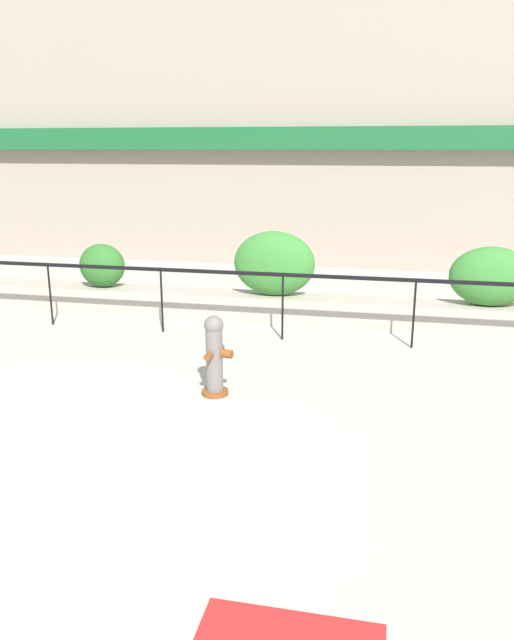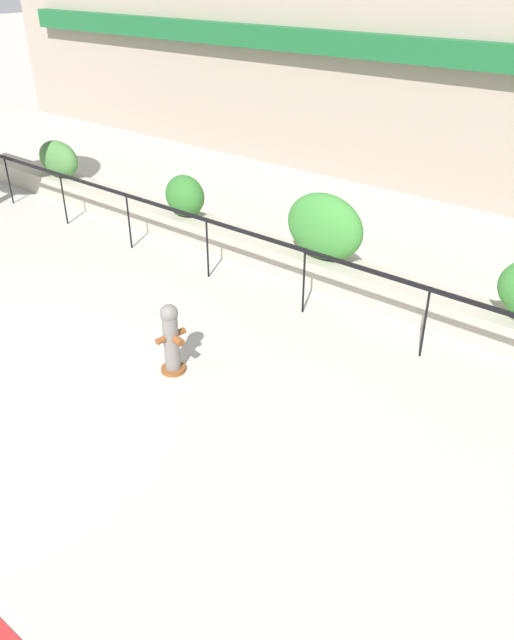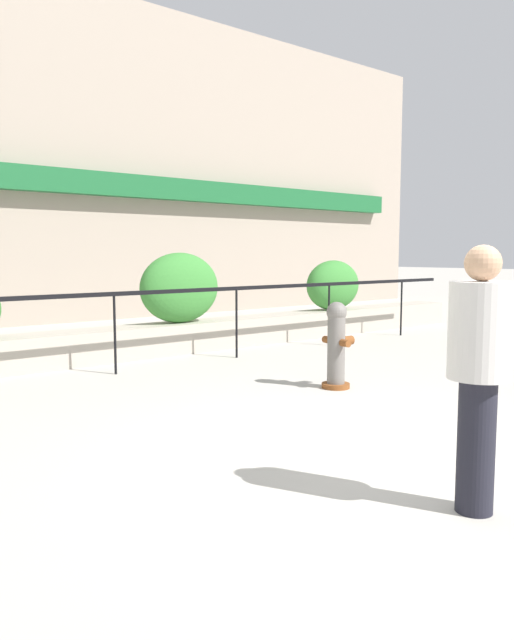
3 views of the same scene
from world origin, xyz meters
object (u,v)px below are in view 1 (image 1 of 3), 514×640
Objects in this scene: hedge_bush_3 at (491,277)px; hedge_bush_2 at (274,264)px; hedge_bush_1 at (102,266)px; fire_hydrant at (215,355)px.

hedge_bush_2 is at bearing 180.00° from hedge_bush_3.
hedge_bush_3 is at bearing 0.00° from hedge_bush_1.
hedge_bush_1 is 0.60× the size of hedge_bush_2.
hedge_bush_2 reaches higher than hedge_bush_1.
hedge_bush_3 is 1.29× the size of fire_hydrant.
hedge_bush_2 reaches higher than hedge_bush_3.
hedge_bush_2 is (3.42, 0.00, 0.17)m from hedge_bush_1.
hedge_bush_3 is 5.37m from fire_hydrant.
hedge_bush_2 reaches higher than fire_hydrant.
hedge_bush_3 is at bearing 0.00° from hedge_bush_2.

